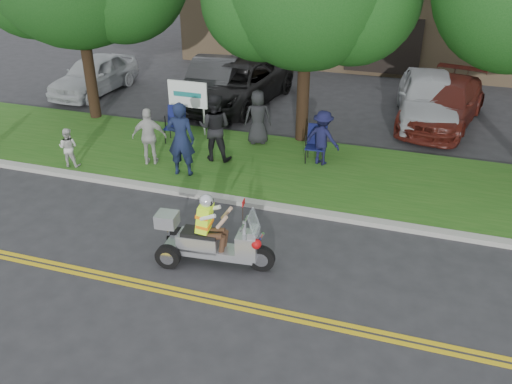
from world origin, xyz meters
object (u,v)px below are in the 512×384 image
(parked_car_far_left, at_px, (94,74))
(parked_car_mid, at_px, (237,85))
(lawn_chair_b, at_px, (316,141))
(spectator_adult_left, at_px, (181,139))
(parked_car_far_right, at_px, (428,97))
(trike_scooter, at_px, (210,240))
(spectator_adult_right, at_px, (149,137))
(parked_car_left, at_px, (213,81))
(parked_car_right, at_px, (444,103))
(lawn_chair_a, at_px, (176,121))
(spectator_adult_mid, at_px, (215,127))

(parked_car_far_left, xyz_separation_m, parked_car_mid, (5.60, 0.33, 0.03))
(lawn_chair_b, bearing_deg, spectator_adult_left, -151.75)
(lawn_chair_b, xyz_separation_m, parked_car_far_right, (2.77, 4.42, 0.14))
(trike_scooter, bearing_deg, spectator_adult_left, 117.38)
(lawn_chair_b, xyz_separation_m, spectator_adult_right, (-4.24, -1.59, 0.22))
(parked_car_far_left, height_order, parked_car_far_right, parked_car_far_right)
(spectator_adult_right, relative_size, parked_car_far_right, 0.33)
(parked_car_far_left, height_order, parked_car_left, parked_car_left)
(parked_car_right, relative_size, parked_car_far_right, 1.03)
(spectator_adult_right, bearing_deg, parked_car_left, -103.63)
(spectator_adult_left, bearing_deg, parked_car_right, -144.61)
(lawn_chair_a, xyz_separation_m, spectator_adult_left, (1.14, -2.05, 0.40))
(parked_car_left, height_order, parked_car_mid, parked_car_left)
(parked_car_right, bearing_deg, spectator_adult_left, -123.19)
(lawn_chair_a, relative_size, parked_car_far_left, 0.25)
(spectator_adult_left, bearing_deg, parked_car_far_left, -50.61)
(parked_car_mid, bearing_deg, parked_car_far_left, -168.26)
(parked_car_mid, bearing_deg, spectator_adult_mid, -68.96)
(trike_scooter, xyz_separation_m, spectator_adult_mid, (-1.66, 4.51, 0.49))
(lawn_chair_a, xyz_separation_m, parked_car_far_right, (7.05, 4.30, 0.11))
(spectator_adult_mid, bearing_deg, parked_car_left, -72.40)
(trike_scooter, bearing_deg, parked_car_right, 60.89)
(trike_scooter, xyz_separation_m, parked_car_right, (4.27, 9.54, 0.16))
(lawn_chair_a, distance_m, spectator_adult_right, 1.73)
(trike_scooter, height_order, lawn_chair_a, trike_scooter)
(parked_car_mid, distance_m, parked_car_far_right, 6.51)
(parked_car_mid, distance_m, parked_car_right, 7.00)
(parked_car_mid, bearing_deg, parked_car_left, -179.93)
(spectator_adult_right, height_order, parked_car_far_right, spectator_adult_right)
(spectator_adult_mid, relative_size, parked_car_far_right, 0.40)
(parked_car_far_left, relative_size, parked_car_mid, 0.78)
(parked_car_far_right, bearing_deg, parked_car_mid, 179.15)
(trike_scooter, distance_m, spectator_adult_mid, 4.83)
(parked_car_left, bearing_deg, spectator_adult_mid, -75.92)
(trike_scooter, relative_size, parked_car_far_left, 0.59)
(trike_scooter, bearing_deg, parked_car_mid, 101.38)
(parked_car_far_left, distance_m, parked_car_far_right, 12.12)
(trike_scooter, relative_size, parked_car_left, 0.53)
(parked_car_left, bearing_deg, parked_car_right, -7.36)
(parked_car_right, distance_m, parked_car_far_right, 0.54)
(trike_scooter, xyz_separation_m, lawn_chair_a, (-3.28, 5.42, 0.14))
(parked_car_left, relative_size, parked_car_mid, 0.86)
(lawn_chair_b, height_order, parked_car_right, parked_car_right)
(lawn_chair_a, height_order, parked_car_far_right, parked_car_far_right)
(parked_car_left, xyz_separation_m, parked_car_far_right, (7.44, 0.29, 0.06))
(spectator_adult_left, xyz_separation_m, spectator_adult_mid, (0.48, 1.14, -0.05))
(lawn_chair_a, distance_m, parked_car_left, 4.03)
(parked_car_far_left, bearing_deg, parked_car_left, 9.25)
(lawn_chair_a, xyz_separation_m, parked_car_left, (-0.40, 4.01, 0.05))
(lawn_chair_b, xyz_separation_m, parked_car_left, (-4.68, 4.13, 0.08))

